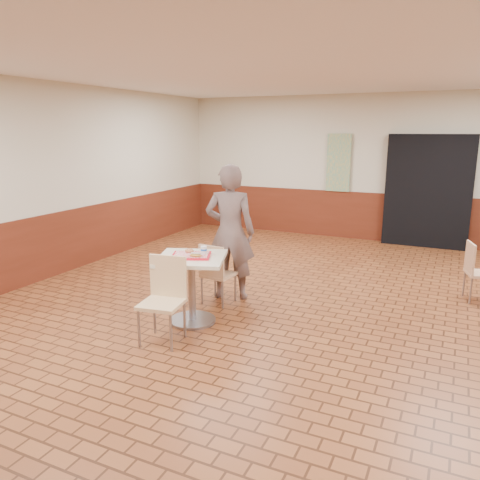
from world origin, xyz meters
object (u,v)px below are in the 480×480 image
at_px(main_table, 192,278).
at_px(paper_cup, 204,250).
at_px(long_john_donut, 196,255).
at_px(customer, 230,232).
at_px(chair_second_left, 477,269).
at_px(chair_main_front, 164,295).
at_px(ring_donut, 189,251).
at_px(chair_main_back, 216,271).
at_px(serving_tray, 191,256).

distance_m(main_table, paper_cup, 0.37).
bearing_deg(long_john_donut, customer, 93.74).
distance_m(customer, chair_second_left, 3.36).
relative_size(chair_main_front, customer, 0.51).
xyz_separation_m(chair_main_front, long_john_donut, (0.12, 0.49, 0.34)).
xyz_separation_m(main_table, long_john_donut, (0.10, -0.07, 0.31)).
distance_m(ring_donut, chair_second_left, 3.87).
distance_m(long_john_donut, chair_second_left, 3.82).
height_order(chair_main_back, customer, customer).
xyz_separation_m(serving_tray, long_john_donut, (0.10, -0.07, 0.03)).
xyz_separation_m(serving_tray, chair_second_left, (3.10, 2.26, -0.38)).
relative_size(customer, ring_donut, 17.48).
bearing_deg(chair_second_left, chair_main_front, 117.08).
relative_size(serving_tray, ring_donut, 4.22).
bearing_deg(long_john_donut, chair_main_front, -103.48).
relative_size(chair_main_back, customer, 0.45).
relative_size(main_table, chair_second_left, 1.01).
height_order(customer, chair_second_left, customer).
bearing_deg(customer, main_table, 71.06).
distance_m(ring_donut, long_john_donut, 0.23).
xyz_separation_m(main_table, serving_tray, (0.00, 0.00, 0.28)).
bearing_deg(serving_tray, long_john_donut, -33.52).
bearing_deg(ring_donut, paper_cup, -0.78).
bearing_deg(chair_main_front, ring_donut, 86.30).
bearing_deg(chair_second_left, ring_donut, 109.42).
bearing_deg(main_table, ring_donut, 132.37).
bearing_deg(serving_tray, paper_cup, 33.53).
height_order(customer, long_john_donut, customer).
bearing_deg(chair_main_front, chair_second_left, 32.90).
distance_m(long_john_donut, paper_cup, 0.15).
xyz_separation_m(chair_main_front, chair_main_back, (-0.00, 1.19, -0.06)).
bearing_deg(paper_cup, long_john_donut, -99.48).
bearing_deg(paper_cup, chair_main_back, 104.54).
height_order(chair_main_back, ring_donut, ring_donut).
bearing_deg(chair_second_left, chair_main_back, 102.41).
relative_size(serving_tray, chair_second_left, 0.55).
relative_size(main_table, long_john_donut, 5.42).
distance_m(customer, long_john_donut, 1.04).
xyz_separation_m(serving_tray, paper_cup, (0.12, 0.08, 0.06)).
bearing_deg(chair_main_back, chair_main_front, 95.12).
bearing_deg(long_john_donut, paper_cup, 80.52).
bearing_deg(serving_tray, customer, 88.13).
xyz_separation_m(serving_tray, ring_donut, (-0.08, 0.09, 0.03)).
relative_size(chair_main_back, ring_donut, 7.82).
xyz_separation_m(main_table, chair_main_back, (-0.02, 0.64, -0.09)).
height_order(chair_main_back, chair_second_left, chair_main_back).
bearing_deg(chair_main_back, main_table, 96.80).
xyz_separation_m(chair_main_back, ring_donut, (-0.06, -0.56, 0.40)).
distance_m(customer, ring_donut, 0.89).
xyz_separation_m(paper_cup, chair_second_left, (2.97, 2.18, -0.44)).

